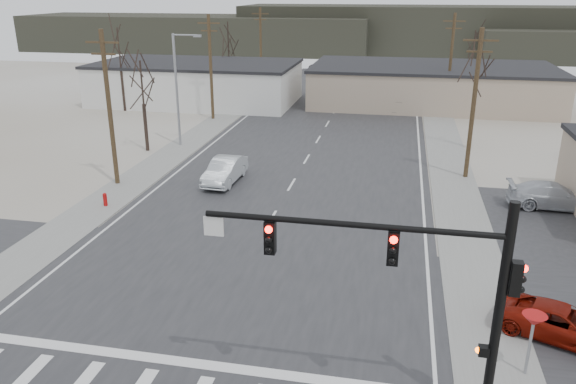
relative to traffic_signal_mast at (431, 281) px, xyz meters
name	(u,v)px	position (x,y,z in m)	size (l,w,h in m)	color
ground	(230,290)	(-7.89, 6.20, -4.67)	(140.00, 140.00, 0.00)	beige
main_road	(294,180)	(-7.89, 21.20, -4.65)	(18.00, 110.00, 0.05)	#29292C
cross_road	(230,289)	(-7.89, 6.20, -4.65)	(90.00, 10.00, 0.04)	#29292C
sidewalk_left	(176,152)	(-18.49, 26.20, -4.64)	(3.00, 90.00, 0.06)	gray
sidewalk_right	(450,167)	(2.71, 26.20, -4.64)	(3.00, 90.00, 0.06)	gray
traffic_signal_mast	(431,281)	(0.00, 0.00, 0.00)	(8.95, 0.43, 7.20)	black
fire_hydrant	(105,199)	(-18.09, 14.20, -4.22)	(0.24, 0.24, 0.87)	#A50C0C
yield_sign	(534,322)	(3.61, 2.70, -2.61)	(0.80, 0.80, 2.35)	gray
building_left_far	(197,82)	(-23.89, 46.20, -2.42)	(22.30, 12.30, 4.50)	silver
building_right_far	(431,85)	(2.11, 50.20, -2.52)	(26.30, 14.30, 4.30)	tan
upole_left_b	(109,106)	(-19.39, 18.20, 0.55)	(2.20, 0.30, 10.00)	#4B3B23
upole_left_c	(211,66)	(-19.39, 38.20, 0.55)	(2.20, 0.30, 10.00)	#4B3B23
upole_left_d	(261,46)	(-19.39, 58.20, 0.55)	(2.20, 0.30, 10.00)	#4B3B23
upole_right_a	(474,102)	(3.61, 24.20, 0.55)	(2.20, 0.30, 10.00)	#4B3B23
upole_right_b	(451,62)	(3.61, 46.20, 0.55)	(2.20, 0.30, 10.00)	#4B3B23
streetlight_main	(179,84)	(-18.69, 28.20, 0.41)	(2.40, 0.25, 9.00)	gray
tree_left_near	(142,85)	(-20.89, 26.20, 0.55)	(3.30, 3.30, 7.35)	#31241E
tree_right_mid	(477,75)	(4.61, 32.20, 1.26)	(3.74, 3.74, 8.33)	#31241E
tree_left_far	(228,41)	(-21.89, 52.20, 1.61)	(3.96, 3.96, 8.82)	#31241E
tree_right_far	(474,47)	(7.11, 58.20, 0.91)	(3.52, 3.52, 7.84)	#31241E
tree_left_mid	(119,50)	(-29.89, 40.20, 1.61)	(3.96, 3.96, 8.82)	#31241E
hill_left	(197,33)	(-42.89, 98.20, -1.17)	(70.00, 18.00, 7.00)	#333026
hill_center	(449,30)	(7.11, 102.20, -0.17)	(80.00, 18.00, 9.00)	#333026
sedan_crossing	(225,170)	(-12.38, 19.84, -3.82)	(1.72, 4.92, 1.62)	#B5BCC1
car_far_a	(394,104)	(-1.78, 45.68, -3.91)	(2.02, 4.97, 1.44)	black
car_far_b	(315,69)	(-14.22, 71.20, -3.95)	(1.59, 3.96, 1.35)	black
car_parked_red	(562,323)	(5.28, 5.20, -4.02)	(2.07, 4.50, 1.25)	maroon
car_parked_silver	(553,196)	(8.08, 19.20, -3.89)	(2.11, 5.18, 1.50)	#B2B6BE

